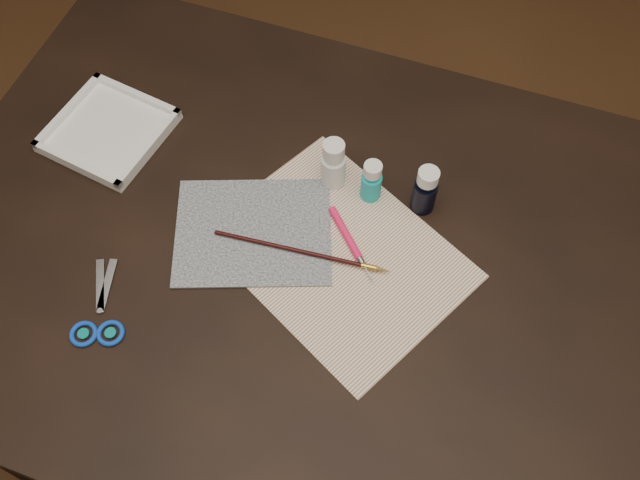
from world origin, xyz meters
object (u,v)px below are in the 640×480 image
(scissors, at_px, (97,302))
(palette_tray, at_px, (108,130))
(canvas, at_px, (253,231))
(paper, at_px, (338,255))
(paint_bottle_white, at_px, (333,164))
(paint_bottle_cyan, at_px, (372,181))
(paint_bottle_navy, at_px, (425,190))

(scissors, bearing_deg, palette_tray, -3.62)
(scissors, height_order, palette_tray, palette_tray)
(canvas, distance_m, palette_tray, 0.33)
(paper, height_order, paint_bottle_white, paint_bottle_white)
(paint_bottle_cyan, height_order, paint_bottle_navy, paint_bottle_navy)
(paint_bottle_white, distance_m, paint_bottle_cyan, 0.07)
(palette_tray, bearing_deg, scissors, -64.95)
(paint_bottle_white, xyz_separation_m, paint_bottle_cyan, (0.07, -0.01, -0.01))
(canvas, relative_size, paint_bottle_cyan, 3.00)
(paint_bottle_white, distance_m, paint_bottle_navy, 0.15)
(paper, bearing_deg, canvas, -176.80)
(paint_bottle_cyan, xyz_separation_m, palette_tray, (-0.47, -0.03, -0.03))
(paint_bottle_navy, bearing_deg, paint_bottle_cyan, -174.25)
(paint_bottle_white, height_order, palette_tray, paint_bottle_white)
(scissors, distance_m, palette_tray, 0.33)
(palette_tray, bearing_deg, paint_bottle_navy, 4.27)
(paint_bottle_navy, bearing_deg, paint_bottle_white, -178.94)
(paper, distance_m, paint_bottle_cyan, 0.13)
(paper, relative_size, scissors, 2.30)
(paper, distance_m, palette_tray, 0.46)
(paper, bearing_deg, paint_bottle_white, 112.92)
(paint_bottle_cyan, bearing_deg, paint_bottle_white, 175.04)
(paint_bottle_navy, bearing_deg, canvas, -149.68)
(paper, relative_size, canvas, 1.51)
(paint_bottle_white, xyz_separation_m, paint_bottle_navy, (0.15, 0.00, -0.00))
(paint_bottle_white, relative_size, paint_bottle_cyan, 1.19)
(canvas, height_order, palette_tray, palette_tray)
(paper, xyz_separation_m, paint_bottle_navy, (0.10, 0.13, 0.05))
(canvas, distance_m, paint_bottle_cyan, 0.21)
(paper, height_order, canvas, canvas)
(canvas, xyz_separation_m, paint_bottle_white, (0.09, 0.14, 0.05))
(paint_bottle_navy, distance_m, scissors, 0.54)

